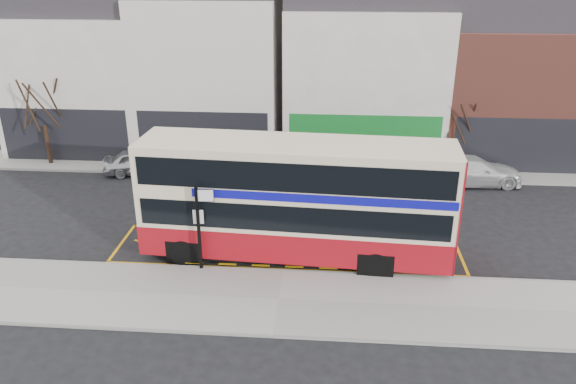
# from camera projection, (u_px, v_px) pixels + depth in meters

# --- Properties ---
(ground) EXTENTS (120.00, 120.00, 0.00)m
(ground) POSITION_uv_depth(u_px,v_px,m) (284.00, 268.00, 21.68)
(ground) COLOR black
(ground) RESTS_ON ground
(pavement) EXTENTS (40.00, 4.00, 0.15)m
(pavement) POSITION_uv_depth(u_px,v_px,m) (279.00, 300.00, 19.54)
(pavement) COLOR #9D9A95
(pavement) RESTS_ON ground
(kerb) EXTENTS (40.00, 0.15, 0.15)m
(kerb) POSITION_uv_depth(u_px,v_px,m) (283.00, 272.00, 21.30)
(kerb) COLOR gray
(kerb) RESTS_ON ground
(far_pavement) EXTENTS (50.00, 3.00, 0.15)m
(far_pavement) POSITION_uv_depth(u_px,v_px,m) (300.00, 168.00, 31.75)
(far_pavement) COLOR #9D9A95
(far_pavement) RESTS_ON ground
(road_markings) EXTENTS (14.00, 3.40, 0.01)m
(road_markings) POSITION_uv_depth(u_px,v_px,m) (287.00, 248.00, 23.14)
(road_markings) COLOR #ECA60C
(road_markings) RESTS_ON ground
(terrace_far_left) EXTENTS (8.00, 8.01, 10.80)m
(terrace_far_left) POSITION_uv_depth(u_px,v_px,m) (86.00, 67.00, 34.51)
(terrace_far_left) COLOR beige
(terrace_far_left) RESTS_ON ground
(terrace_left) EXTENTS (8.00, 8.01, 11.80)m
(terrace_left) POSITION_uv_depth(u_px,v_px,m) (214.00, 60.00, 33.75)
(terrace_left) COLOR silver
(terrace_left) RESTS_ON ground
(terrace_green_shop) EXTENTS (9.00, 8.01, 11.30)m
(terrace_green_shop) POSITION_uv_depth(u_px,v_px,m) (364.00, 67.00, 33.21)
(terrace_green_shop) COLOR beige
(terrace_green_shop) RESTS_ON ground
(terrace_right) EXTENTS (9.00, 8.01, 10.30)m
(terrace_right) POSITION_uv_depth(u_px,v_px,m) (518.00, 77.00, 32.77)
(terrace_right) COLOR brown
(terrace_right) RESTS_ON ground
(double_decker_bus) EXTENTS (12.11, 3.46, 4.78)m
(double_decker_bus) POSITION_uv_depth(u_px,v_px,m) (297.00, 199.00, 21.60)
(double_decker_bus) COLOR beige
(double_decker_bus) RESTS_ON ground
(bus_stop_post) EXTENTS (0.84, 0.15, 3.35)m
(bus_stop_post) POSITION_uv_depth(u_px,v_px,m) (200.00, 221.00, 20.67)
(bus_stop_post) COLOR black
(bus_stop_post) RESTS_ON pavement
(car_silver) EXTENTS (4.31, 2.53, 1.38)m
(car_silver) POSITION_uv_depth(u_px,v_px,m) (142.00, 161.00, 30.89)
(car_silver) COLOR #B9BABE
(car_silver) RESTS_ON ground
(car_grey) EXTENTS (4.06, 2.00, 1.28)m
(car_grey) POSITION_uv_depth(u_px,v_px,m) (289.00, 171.00, 29.62)
(car_grey) COLOR #36383D
(car_grey) RESTS_ON ground
(car_white) EXTENTS (5.28, 2.53, 1.48)m
(car_white) POSITION_uv_depth(u_px,v_px,m) (472.00, 171.00, 29.41)
(car_white) COLOR silver
(car_white) RESTS_ON ground
(street_tree_left) EXTENTS (2.95, 2.95, 6.37)m
(street_tree_left) POSITION_uv_depth(u_px,v_px,m) (38.00, 90.00, 30.65)
(street_tree_left) COLOR #321C16
(street_tree_left) RESTS_ON ground
(street_tree_right) EXTENTS (2.37, 2.37, 5.12)m
(street_tree_right) POSITION_uv_depth(u_px,v_px,m) (461.00, 110.00, 30.16)
(street_tree_right) COLOR #321C16
(street_tree_right) RESTS_ON ground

